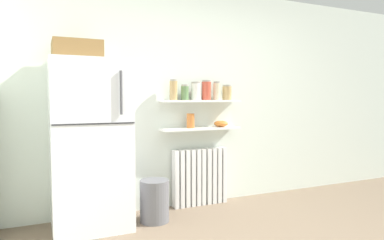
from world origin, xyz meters
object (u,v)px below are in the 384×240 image
object	(u,v)px
storage_jar_3	(206,90)
shelf_bowl	(221,124)
radiator	(200,177)
storage_jar_0	(173,90)
storage_jar_2	(196,91)
vase	(191,121)
refrigerator	(90,141)
storage_jar_1	(185,92)
trash_bin	(154,201)
storage_jar_4	(217,91)
storage_jar_5	(227,93)

from	to	relation	value
storage_jar_3	shelf_bowl	bearing A→B (deg)	0.00
radiator	storage_jar_3	distance (m)	1.04
storage_jar_0	storage_jar_3	bearing A→B (deg)	-0.00
storage_jar_3	shelf_bowl	world-z (taller)	storage_jar_3
storage_jar_0	storage_jar_2	bearing A→B (deg)	-0.00
storage_jar_0	shelf_bowl	world-z (taller)	storage_jar_0
storage_jar_0	storage_jar_2	xyz separation A→B (m)	(0.28, -0.00, -0.01)
vase	refrigerator	bearing A→B (deg)	-170.18
vase	storage_jar_0	bearing A→B (deg)	180.00
refrigerator	storage_jar_2	size ratio (longest dim) A/B	8.60
shelf_bowl	storage_jar_3	bearing A→B (deg)	180.00
refrigerator	vase	bearing A→B (deg)	9.82
storage_jar_0	storage_jar_2	size ratio (longest dim) A/B	1.11
storage_jar_0	storage_jar_1	distance (m)	0.14
storage_jar_1	storage_jar_3	size ratio (longest dim) A/B	0.76
trash_bin	storage_jar_1	bearing A→B (deg)	32.40
storage_jar_1	storage_jar_0	bearing A→B (deg)	180.00
storage_jar_1	trash_bin	bearing A→B (deg)	-147.60
storage_jar_2	vase	size ratio (longest dim) A/B	1.25
storage_jar_1	shelf_bowl	xyz separation A→B (m)	(0.48, 0.00, -0.38)
storage_jar_0	storage_jar_3	size ratio (longest dim) A/B	1.00
vase	shelf_bowl	xyz separation A→B (m)	(0.40, 0.00, -0.05)
radiator	trash_bin	world-z (taller)	radiator
storage_jar_4	vase	distance (m)	0.49
storage_jar_0	storage_jar_5	xyz separation A→B (m)	(0.70, -0.00, -0.03)
radiator	storage_jar_0	distance (m)	1.10
radiator	storage_jar_4	world-z (taller)	storage_jar_4
storage_jar_4	trash_bin	size ratio (longest dim) A/B	0.51
radiator	storage_jar_1	bearing A→B (deg)	-171.86
radiator	refrigerator	bearing A→B (deg)	-169.91
storage_jar_3	vase	distance (m)	0.41
shelf_bowl	storage_jar_4	bearing A→B (deg)	180.00
storage_jar_2	storage_jar_4	distance (m)	0.28
storage_jar_4	storage_jar_5	xyz separation A→B (m)	(0.14, -0.00, -0.02)
storage_jar_0	vase	size ratio (longest dim) A/B	1.39
refrigerator	storage_jar_5	bearing A→B (deg)	6.97
refrigerator	storage_jar_4	world-z (taller)	refrigerator
storage_jar_0	storage_jar_4	xyz separation A→B (m)	(0.56, -0.00, -0.01)
storage_jar_3	storage_jar_4	world-z (taller)	storage_jar_3
radiator	storage_jar_4	distance (m)	1.06
refrigerator	shelf_bowl	bearing A→B (deg)	7.33
storage_jar_2	storage_jar_5	distance (m)	0.42
storage_jar_0	trash_bin	bearing A→B (deg)	-137.93
storage_jar_0	vase	xyz separation A→B (m)	(0.21, -0.00, -0.36)
vase	storage_jar_2	bearing A→B (deg)	-0.00
storage_jar_0	storage_jar_4	world-z (taller)	storage_jar_0
radiator	shelf_bowl	bearing A→B (deg)	-6.39
storage_jar_4	vase	bearing A→B (deg)	180.00
radiator	trash_bin	size ratio (longest dim) A/B	1.56
storage_jar_1	storage_jar_2	distance (m)	0.14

